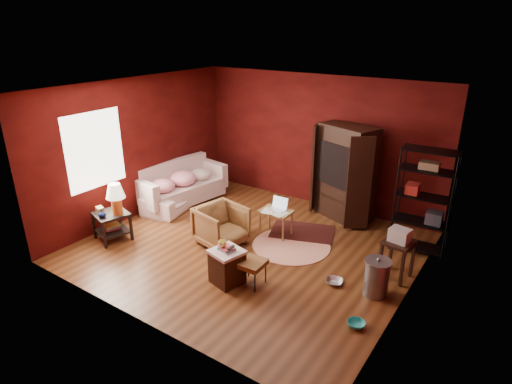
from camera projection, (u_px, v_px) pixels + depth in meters
room at (247, 173)px, 7.19m from camera, size 5.54×5.04×2.84m
sofa at (179, 187)px, 9.42m from camera, size 0.94×2.04×0.77m
armchair at (221, 224)px, 7.67m from camera, size 0.87×0.90×0.80m
pet_bowl_steel at (335, 276)px, 6.57m from camera, size 0.27×0.13×0.26m
pet_bowl_turquoise at (357, 319)px, 5.64m from camera, size 0.24×0.09×0.24m
vase at (102, 214)px, 7.59m from camera, size 0.18×0.18×0.14m
mug at (222, 243)px, 6.42m from camera, size 0.15×0.13×0.13m
side_table at (114, 207)px, 7.72m from camera, size 0.69×0.69×1.11m
sofa_cushions at (180, 185)px, 9.42m from camera, size 1.11×2.12×0.85m
hamper at (227, 266)px, 6.55m from camera, size 0.55×0.55×0.64m
footstool at (252, 264)px, 6.48m from camera, size 0.41×0.41×0.40m
rug_round at (291, 245)px, 7.74m from camera, size 1.70×1.70×0.01m
rug_oriental at (302, 231)px, 8.23m from camera, size 1.39×1.15×0.01m
laptop_desk at (276, 213)px, 7.99m from camera, size 0.58×0.47×0.72m
tv_armoire at (345, 171)px, 8.53m from camera, size 1.42×1.10×1.92m
wire_shelving at (425, 198)px, 7.19m from camera, size 0.93×0.44×1.86m
small_stand at (399, 241)px, 6.56m from camera, size 0.48×0.48×0.85m
trash_can at (377, 277)px, 6.26m from camera, size 0.52×0.52×0.62m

